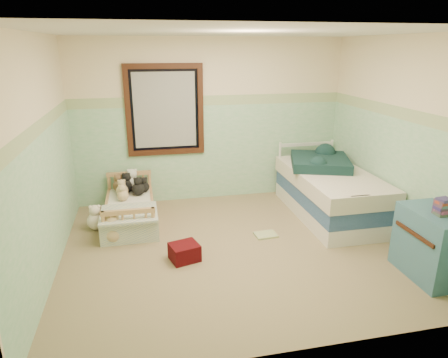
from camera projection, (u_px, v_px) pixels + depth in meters
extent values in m
cube|color=#73644A|center=(238.00, 248.00, 4.91)|extent=(4.20, 3.60, 0.02)
cube|color=silver|center=(240.00, 31.00, 4.11)|extent=(4.20, 3.60, 0.02)
cube|color=beige|center=(211.00, 121.00, 6.18)|extent=(4.20, 0.04, 2.50)
cube|color=beige|center=(300.00, 210.00, 2.84)|extent=(4.20, 0.04, 2.50)
cube|color=beige|center=(41.00, 160.00, 4.09)|extent=(0.04, 3.60, 2.50)
cube|color=beige|center=(403.00, 140.00, 4.92)|extent=(0.04, 3.60, 2.50)
cube|color=#79BC89|center=(211.00, 153.00, 6.32)|extent=(4.20, 0.01, 1.50)
cube|color=#568257|center=(211.00, 100.00, 6.06)|extent=(4.20, 0.01, 0.15)
cube|color=#381C0F|center=(165.00, 110.00, 5.94)|extent=(1.16, 0.06, 1.36)
cube|color=#B2B2AD|center=(165.00, 110.00, 5.95)|extent=(0.92, 0.01, 1.12)
cube|color=#A37944|center=(131.00, 216.00, 5.59)|extent=(0.66, 1.33, 0.17)
cube|color=silver|center=(130.00, 207.00, 5.55)|extent=(0.61, 1.27, 0.12)
cube|color=#6B87B5|center=(129.00, 213.00, 5.14)|extent=(0.72, 0.66, 0.03)
sphere|color=brown|center=(119.00, 186.00, 5.93)|extent=(0.18, 0.18, 0.18)
sphere|color=silver|center=(133.00, 183.00, 5.97)|extent=(0.23, 0.23, 0.23)
sphere|color=#D3B282|center=(122.00, 191.00, 5.74)|extent=(0.17, 0.17, 0.17)
sphere|color=black|center=(138.00, 189.00, 5.78)|extent=(0.19, 0.19, 0.19)
sphere|color=white|center=(96.00, 221.00, 5.36)|extent=(0.24, 0.24, 0.24)
sphere|color=#D3B282|center=(113.00, 233.00, 4.99)|extent=(0.26, 0.26, 0.26)
cube|color=white|center=(329.00, 208.00, 5.82)|extent=(0.96, 1.92, 0.22)
cube|color=navy|center=(330.00, 194.00, 5.75)|extent=(0.96, 1.92, 0.22)
cube|color=beige|center=(331.00, 179.00, 5.68)|extent=(1.00, 1.96, 0.22)
cube|color=#102B2B|center=(320.00, 162.00, 5.90)|extent=(1.05, 1.08, 0.14)
cube|color=#376B7F|center=(432.00, 245.00, 4.20)|extent=(0.46, 0.74, 0.74)
cube|color=brown|center=(444.00, 207.00, 4.00)|extent=(0.16, 0.13, 0.16)
cube|color=maroon|center=(184.00, 252.00, 4.59)|extent=(0.38, 0.35, 0.20)
cube|color=yellow|center=(266.00, 235.00, 5.21)|extent=(0.30, 0.24, 0.03)
sphere|color=#D3B282|center=(123.00, 195.00, 5.58)|extent=(0.16, 0.16, 0.16)
sphere|color=black|center=(123.00, 190.00, 5.79)|extent=(0.17, 0.17, 0.17)
sphere|color=black|center=(127.00, 185.00, 5.91)|extent=(0.20, 0.20, 0.20)
sphere|color=black|center=(144.00, 187.00, 5.91)|extent=(0.16, 0.16, 0.16)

